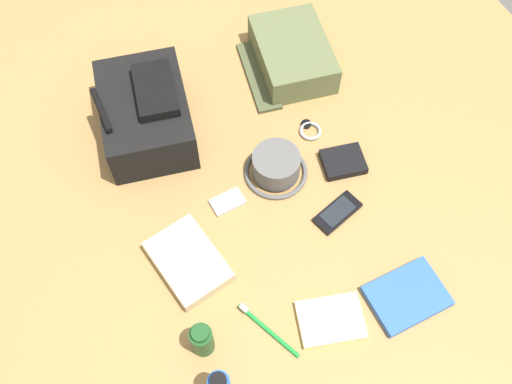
# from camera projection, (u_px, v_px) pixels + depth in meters

# --- Properties ---
(ground_plane) EXTENTS (2.64, 2.02, 0.02)m
(ground_plane) POSITION_uv_depth(u_px,v_px,m) (256.00, 202.00, 1.52)
(ground_plane) COLOR olive
(ground_plane) RESTS_ON ground
(backpack) EXTENTS (0.35, 0.28, 0.17)m
(backpack) POSITION_uv_depth(u_px,v_px,m) (146.00, 114.00, 1.56)
(backpack) COLOR black
(backpack) RESTS_ON ground_plane
(toiletry_pouch) EXTENTS (0.31, 0.29, 0.09)m
(toiletry_pouch) POSITION_uv_depth(u_px,v_px,m) (291.00, 55.00, 1.69)
(toiletry_pouch) COLOR #56603D
(toiletry_pouch) RESTS_ON ground_plane
(bucket_hat) EXTENTS (0.17, 0.17, 0.07)m
(bucket_hat) POSITION_uv_depth(u_px,v_px,m) (276.00, 166.00, 1.52)
(bucket_hat) COLOR #565656
(bucket_hat) RESTS_ON ground_plane
(shampoo_bottle) EXTENTS (0.05, 0.05, 0.11)m
(shampoo_bottle) POSITION_uv_depth(u_px,v_px,m) (202.00, 340.00, 1.28)
(shampoo_bottle) COLOR #19471E
(shampoo_bottle) RESTS_ON ground_plane
(paperback_novel) EXTENTS (0.14, 0.18, 0.02)m
(paperback_novel) POSITION_uv_depth(u_px,v_px,m) (407.00, 296.00, 1.38)
(paperback_novel) COLOR blue
(paperback_novel) RESTS_ON ground_plane
(cell_phone) EXTENTS (0.09, 0.14, 0.01)m
(cell_phone) POSITION_uv_depth(u_px,v_px,m) (337.00, 213.00, 1.49)
(cell_phone) COLOR black
(cell_phone) RESTS_ON ground_plane
(media_player) EXTENTS (0.06, 0.09, 0.01)m
(media_player) POSITION_uv_depth(u_px,v_px,m) (228.00, 202.00, 1.50)
(media_player) COLOR #B7B7BC
(media_player) RESTS_ON ground_plane
(wristwatch) EXTENTS (0.07, 0.06, 0.01)m
(wristwatch) POSITION_uv_depth(u_px,v_px,m) (310.00, 130.00, 1.61)
(wristwatch) COLOR #99999E
(wristwatch) RESTS_ON ground_plane
(toothbrush) EXTENTS (0.17, 0.08, 0.02)m
(toothbrush) POSITION_uv_depth(u_px,v_px,m) (265.00, 327.00, 1.34)
(toothbrush) COLOR #198C33
(toothbrush) RESTS_ON ground_plane
(wallet) EXTENTS (0.11, 0.13, 0.02)m
(wallet) POSITION_uv_depth(u_px,v_px,m) (344.00, 162.00, 1.55)
(wallet) COLOR black
(wallet) RESTS_ON ground_plane
(notepad) EXTENTS (0.15, 0.17, 0.02)m
(notepad) POSITION_uv_depth(u_px,v_px,m) (331.00, 320.00, 1.35)
(notepad) COLOR beige
(notepad) RESTS_ON ground_plane
(folded_towel) EXTENTS (0.22, 0.18, 0.04)m
(folded_towel) POSITION_uv_depth(u_px,v_px,m) (188.00, 262.00, 1.41)
(folded_towel) COLOR #C6B289
(folded_towel) RESTS_ON ground_plane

